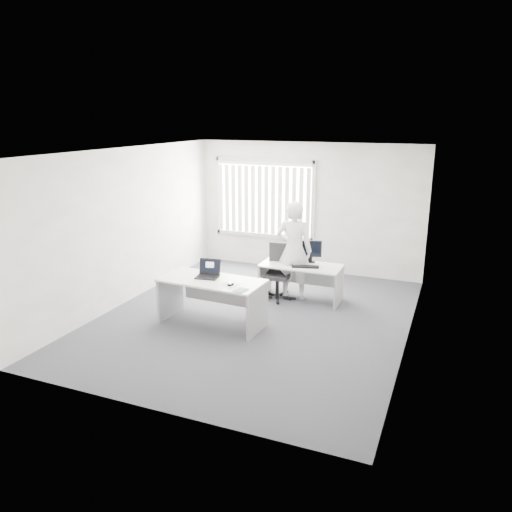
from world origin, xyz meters
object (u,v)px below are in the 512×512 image
at_px(desk_near, 212,292).
at_px(office_chair, 278,282).
at_px(laptop, 207,270).
at_px(person, 294,250).
at_px(desk_far, 301,275).
at_px(monitor, 310,251).

height_order(desk_near, office_chair, office_chair).
bearing_deg(office_chair, laptop, -119.10).
height_order(desk_near, laptop, laptop).
xyz_separation_m(desk_near, person, (0.85, 1.68, 0.37)).
xyz_separation_m(desk_far, monitor, (0.10, 0.23, 0.40)).
height_order(office_chair, monitor, monitor).
relative_size(person, laptop, 5.15).
xyz_separation_m(desk_near, office_chair, (0.58, 1.56, -0.24)).
distance_m(desk_far, monitor, 0.47).
bearing_deg(office_chair, desk_far, 7.42).
relative_size(laptop, monitor, 0.86).
relative_size(desk_far, office_chair, 1.43).
bearing_deg(laptop, desk_far, 46.58).
bearing_deg(desk_far, monitor, 66.34).
height_order(desk_far, laptop, laptop).
bearing_deg(laptop, person, 50.94).
bearing_deg(desk_near, desk_far, 61.90).
height_order(office_chair, person, person).
distance_m(desk_near, monitor, 2.21).
distance_m(desk_near, laptop, 0.38).
bearing_deg(desk_near, office_chair, 72.67).
distance_m(desk_near, office_chair, 1.69).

